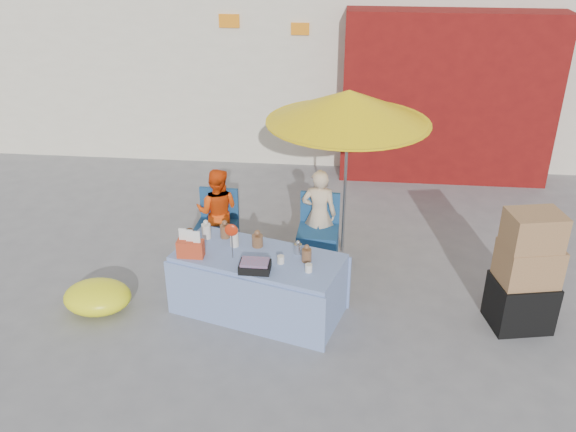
# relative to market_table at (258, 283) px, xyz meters

# --- Properties ---
(ground) EXTENTS (80.00, 80.00, 0.00)m
(ground) POSITION_rel_market_table_xyz_m (0.18, -0.28, -0.35)
(ground) COLOR slate
(ground) RESTS_ON ground
(market_table) EXTENTS (1.94, 1.30, 1.08)m
(market_table) POSITION_rel_market_table_xyz_m (0.00, 0.00, 0.00)
(market_table) COLOR #7C91C7
(market_table) RESTS_ON ground
(chair_left) EXTENTS (0.50, 0.49, 0.85)m
(chair_left) POSITION_rel_market_table_xyz_m (-0.68, 1.08, -0.10)
(chair_left) COLOR navy
(chair_left) RESTS_ON ground
(chair_right) EXTENTS (0.50, 0.49, 0.85)m
(chair_right) POSITION_rel_market_table_xyz_m (0.57, 1.08, -0.10)
(chair_right) COLOR navy
(chair_right) RESTS_ON ground
(vendor_orange) EXTENTS (0.56, 0.45, 1.12)m
(vendor_orange) POSITION_rel_market_table_xyz_m (-0.68, 1.21, 0.21)
(vendor_orange) COLOR #F3490C
(vendor_orange) RESTS_ON ground
(vendor_beige) EXTENTS (0.44, 0.30, 1.17)m
(vendor_beige) POSITION_rel_market_table_xyz_m (0.57, 1.21, 0.23)
(vendor_beige) COLOR beige
(vendor_beige) RESTS_ON ground
(umbrella) EXTENTS (1.90, 1.90, 2.09)m
(umbrella) POSITION_rel_market_table_xyz_m (0.87, 1.36, 1.54)
(umbrella) COLOR gray
(umbrella) RESTS_ON ground
(box_stack) EXTENTS (0.68, 0.59, 1.31)m
(box_stack) POSITION_rel_market_table_xyz_m (2.73, 0.03, 0.25)
(box_stack) COLOR black
(box_stack) RESTS_ON ground
(tarp_bundle) EXTENTS (0.91, 0.83, 0.33)m
(tarp_bundle) POSITION_rel_market_table_xyz_m (-1.73, -0.17, -0.19)
(tarp_bundle) COLOR #FDFF1A
(tarp_bundle) RESTS_ON ground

